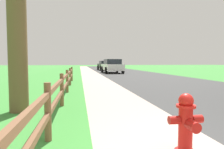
# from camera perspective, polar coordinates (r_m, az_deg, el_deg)

# --- Properties ---
(ground_plane) EXTENTS (120.00, 120.00, 0.00)m
(ground_plane) POSITION_cam_1_polar(r_m,az_deg,el_deg) (26.90, -4.52, 0.78)
(ground_plane) COLOR #3D8B38
(road_asphalt) EXTENTS (7.00, 66.00, 0.01)m
(road_asphalt) POSITION_cam_1_polar(r_m,az_deg,el_deg) (29.37, 1.98, 1.03)
(road_asphalt) COLOR #353535
(road_asphalt) RESTS_ON ground
(curb_concrete) EXTENTS (6.00, 66.00, 0.01)m
(curb_concrete) POSITION_cam_1_polar(r_m,az_deg,el_deg) (28.82, -10.80, 0.92)
(curb_concrete) COLOR #AE9B8D
(curb_concrete) RESTS_ON ground
(grass_verge) EXTENTS (5.00, 66.00, 0.00)m
(grass_verge) POSITION_cam_1_polar(r_m,az_deg,el_deg) (28.91, -13.77, 0.89)
(grass_verge) COLOR #3D8B38
(grass_verge) RESTS_ON ground
(fire_hydrant) EXTENTS (0.50, 0.43, 0.85)m
(fire_hydrant) POSITION_cam_1_polar(r_m,az_deg,el_deg) (3.10, 20.15, -12.58)
(fire_hydrant) COLOR red
(fire_hydrant) RESTS_ON ground
(rail_fence) EXTENTS (0.11, 13.38, 0.96)m
(rail_fence) POSITION_cam_1_polar(r_m,az_deg,el_deg) (7.37, -13.12, -2.19)
(rail_fence) COLOR brown
(rail_fence) RESTS_ON ground
(parked_suv_white) EXTENTS (2.27, 4.93, 1.62)m
(parked_suv_white) POSITION_cam_1_polar(r_m,az_deg,el_deg) (24.06, 0.03, 2.45)
(parked_suv_white) COLOR white
(parked_suv_white) RESTS_ON ground
(parked_car_black) EXTENTS (2.22, 4.54, 1.48)m
(parked_car_black) POSITION_cam_1_polar(r_m,az_deg,el_deg) (32.13, -2.01, 2.61)
(parked_car_black) COLOR black
(parked_car_black) RESTS_ON ground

